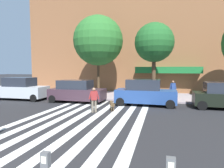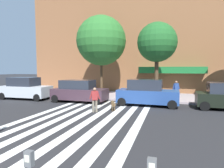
{
  "view_description": "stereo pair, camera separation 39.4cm",
  "coord_description": "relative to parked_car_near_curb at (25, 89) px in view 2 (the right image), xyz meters",
  "views": [
    {
      "loc": [
        4.98,
        -3.37,
        2.85
      ],
      "look_at": [
        2.22,
        7.29,
        1.99
      ],
      "focal_mm": 30.52,
      "sensor_mm": 36.0,
      "label": 1
    },
    {
      "loc": [
        5.35,
        -3.26,
        2.85
      ],
      "look_at": [
        2.22,
        7.29,
        1.99
      ],
      "focal_mm": 30.52,
      "sensor_mm": 36.0,
      "label": 2
    }
  ],
  "objects": [
    {
      "name": "street_tree_middle",
      "position": [
        12.0,
        2.58,
        4.2
      ],
      "size": [
        3.51,
        3.51,
        6.83
      ],
      "color": "#4C3823",
      "rests_on": "sidewalk_far"
    },
    {
      "name": "crosswalk_stripes",
      "position": [
        8.42,
        -5.1,
        -0.98
      ],
      "size": [
        6.75,
        12.48,
        0.01
      ],
      "color": "silver",
      "rests_on": "ground_plane"
    },
    {
      "name": "parked_car_behind_first",
      "position": [
        5.64,
        0.0,
        -0.05
      ],
      "size": [
        4.73,
        2.0,
        1.91
      ],
      "color": "#3C2933",
      "rests_on": "ground_plane"
    },
    {
      "name": "pedestrian_bystander",
      "position": [
        13.73,
        3.17,
        0.09
      ],
      "size": [
        0.67,
        0.38,
        1.64
      ],
      "color": "black",
      "rests_on": "sidewalk_far"
    },
    {
      "name": "pedestrian_dog_walker",
      "position": [
        8.42,
        -3.32,
        -0.06
      ],
      "size": [
        0.68,
        0.37,
        1.64
      ],
      "color": "#6B6051",
      "rests_on": "ground_plane"
    },
    {
      "name": "dog_on_leash",
      "position": [
        9.42,
        -2.5,
        -0.54
      ],
      "size": [
        0.53,
        1.02,
        0.65
      ],
      "color": "brown",
      "rests_on": "ground_plane"
    },
    {
      "name": "street_tree_nearest",
      "position": [
        6.46,
        3.43,
        4.71
      ],
      "size": [
        5.0,
        5.0,
        8.05
      ],
      "color": "#4C3823",
      "rests_on": "sidewalk_far"
    },
    {
      "name": "sidewalk_far",
      "position": [
        7.69,
        4.44,
        -0.91
      ],
      "size": [
        80.0,
        6.0,
        0.15
      ],
      "primitive_type": "cube",
      "color": "#A19298",
      "rests_on": "ground_plane"
    },
    {
      "name": "ground_plane",
      "position": [
        7.69,
        -5.1,
        -0.99
      ],
      "size": [
        160.0,
        160.0,
        0.0
      ],
      "primitive_type": "plane",
      "color": "#232326"
    },
    {
      "name": "parked_car_third_in_line",
      "position": [
        11.46,
        0.0,
        -0.01
      ],
      "size": [
        4.71,
        2.0,
        2.04
      ],
      "color": "navy",
      "rests_on": "ground_plane"
    },
    {
      "name": "parked_car_near_curb",
      "position": [
        0.0,
        0.0,
        0.0
      ],
      "size": [
        4.77,
        2.09,
        2.07
      ],
      "color": "#B4BBC3",
      "rests_on": "ground_plane"
    }
  ]
}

